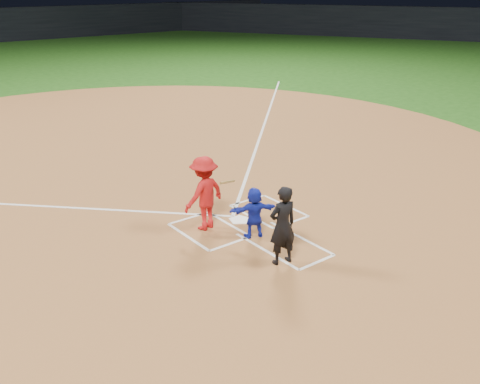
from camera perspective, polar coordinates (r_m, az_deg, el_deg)
ground at (r=13.87m, az=-0.03°, el=-3.07°), size 120.00×120.00×0.00m
home_plate_dirt at (r=18.66m, az=-11.37°, el=3.16°), size 28.00×28.00×0.01m
stadium_wall_right at (r=60.33m, az=18.77°, el=16.70°), size 31.04×52.56×3.20m
home_plate at (r=13.86m, az=-0.03°, el=-2.99°), size 0.60×0.60×0.02m
catcher at (r=12.77m, az=1.52°, el=-2.20°), size 1.22×0.77×1.26m
umpire at (r=11.52m, az=4.57°, el=-3.58°), size 0.71×0.52×1.80m
chalk_markings at (r=18.05m, az=-10.34°, el=2.63°), size 28.35×17.32×0.01m
batter_at_plate at (r=13.11m, az=-3.83°, el=-0.13°), size 1.64×0.92×1.87m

